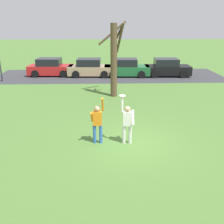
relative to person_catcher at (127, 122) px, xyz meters
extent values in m
plane|color=#4C7533|center=(0.23, 0.00, -0.98)|extent=(120.00, 120.00, 0.00)
cylinder|color=silver|center=(0.13, -0.01, -0.57)|extent=(0.14, 0.14, 0.82)
cylinder|color=silver|center=(-0.13, 0.01, -0.57)|extent=(0.14, 0.14, 0.82)
cube|color=silver|center=(0.00, 0.00, 0.14)|extent=(0.37, 0.24, 0.60)
sphere|color=tan|center=(0.00, 0.00, 0.55)|extent=(0.23, 0.23, 0.23)
cylinder|color=silver|center=(0.22, -0.01, 0.19)|extent=(0.11, 0.49, 0.57)
cylinder|color=silver|center=(-0.22, 0.01, 0.77)|extent=(0.09, 0.09, 0.66)
cylinder|color=#3366B7|center=(-1.37, 0.08, -0.57)|extent=(0.14, 0.14, 0.82)
cylinder|color=#3366B7|center=(-1.11, 0.07, -0.57)|extent=(0.14, 0.14, 0.82)
cube|color=orange|center=(-1.24, 0.07, 0.14)|extent=(0.37, 0.24, 0.60)
sphere|color=tan|center=(-1.24, 0.07, 0.55)|extent=(0.23, 0.23, 0.23)
cylinder|color=orange|center=(-1.46, 0.09, 0.19)|extent=(0.11, 0.49, 0.57)
cylinder|color=orange|center=(-1.01, 0.06, 0.74)|extent=(0.11, 0.36, 0.64)
cylinder|color=white|center=(-0.22, 0.01, 1.11)|extent=(0.26, 0.26, 0.02)
cube|color=red|center=(-5.81, 14.17, -0.43)|extent=(4.17, 1.97, 0.80)
cube|color=black|center=(-5.96, 14.18, 0.29)|extent=(2.17, 1.73, 0.64)
cylinder|color=black|center=(-4.50, 15.03, -0.65)|extent=(0.67, 0.25, 0.66)
cylinder|color=black|center=(-4.57, 13.21, -0.65)|extent=(0.67, 0.25, 0.66)
cylinder|color=black|center=(-7.04, 15.14, -0.65)|extent=(0.67, 0.25, 0.66)
cylinder|color=black|center=(-7.11, 13.32, -0.65)|extent=(0.67, 0.25, 0.66)
cube|color=tan|center=(-2.12, 13.79, -0.43)|extent=(4.17, 1.97, 0.80)
cube|color=black|center=(-2.27, 13.80, 0.29)|extent=(2.17, 1.73, 0.64)
cylinder|color=black|center=(-0.81, 14.65, -0.65)|extent=(0.67, 0.25, 0.66)
cylinder|color=black|center=(-0.89, 12.83, -0.65)|extent=(0.67, 0.25, 0.66)
cylinder|color=black|center=(-3.35, 14.76, -0.65)|extent=(0.67, 0.25, 0.66)
cylinder|color=black|center=(-3.43, 12.94, -0.65)|extent=(0.67, 0.25, 0.66)
cube|color=#1E6633|center=(1.19, 13.68, -0.43)|extent=(4.17, 1.97, 0.80)
cube|color=black|center=(1.04, 13.68, 0.29)|extent=(2.17, 1.73, 0.64)
cylinder|color=black|center=(2.50, 14.53, -0.65)|extent=(0.67, 0.25, 0.66)
cylinder|color=black|center=(2.42, 12.71, -0.65)|extent=(0.67, 0.25, 0.66)
cylinder|color=black|center=(-0.04, 14.64, -0.65)|extent=(0.67, 0.25, 0.66)
cylinder|color=black|center=(-0.12, 12.82, -0.65)|extent=(0.67, 0.25, 0.66)
cube|color=black|center=(4.93, 13.60, -0.43)|extent=(4.17, 1.97, 0.80)
cube|color=black|center=(4.78, 13.60, 0.29)|extent=(2.17, 1.73, 0.64)
cylinder|color=black|center=(6.24, 14.45, -0.65)|extent=(0.67, 0.25, 0.66)
cylinder|color=black|center=(6.17, 12.63, -0.65)|extent=(0.67, 0.25, 0.66)
cylinder|color=black|center=(3.70, 14.56, -0.65)|extent=(0.67, 0.25, 0.66)
cylinder|color=black|center=(3.63, 12.74, -0.65)|extent=(0.67, 0.25, 0.66)
cube|color=#38383D|center=(-0.40, 13.93, -0.98)|extent=(20.86, 6.40, 0.01)
cylinder|color=brown|center=(-0.28, 7.14, 1.40)|extent=(0.44, 0.44, 4.76)
cylinder|color=brown|center=(0.10, 7.40, 3.21)|extent=(0.71, 0.94, 1.26)
cylinder|color=brown|center=(0.13, 7.33, 2.82)|extent=(0.56, 1.00, 1.95)
cylinder|color=brown|center=(-0.36, 8.04, 3.11)|extent=(1.92, 0.34, 1.59)
cone|color=orange|center=(0.42, 2.96, -0.82)|extent=(0.26, 0.26, 0.32)
camera|label=1|loc=(-0.97, -9.81, 3.98)|focal=41.24mm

